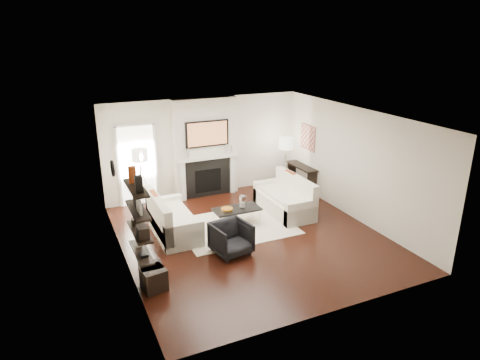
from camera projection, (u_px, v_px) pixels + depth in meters
name	position (u px, v px, depth m)	size (l,w,h in m)	color
room_envelope	(252.00, 180.00, 9.14)	(6.00, 6.00, 6.00)	black
chimney_breast	(206.00, 148.00, 11.61)	(1.80, 0.25, 2.70)	silver
fireplace_surround	(208.00, 178.00, 11.77)	(1.30, 0.02, 1.04)	black
firebox	(208.00, 181.00, 11.79)	(0.75, 0.02, 0.65)	black
mantel_pilaster_l	(183.00, 181.00, 11.46)	(0.12, 0.08, 1.10)	white
mantel_pilaster_r	(232.00, 174.00, 12.02)	(0.12, 0.08, 1.10)	white
mantel_shelf	(208.00, 158.00, 11.53)	(1.70, 0.18, 0.07)	white
tv_body	(207.00, 134.00, 11.33)	(1.20, 0.06, 0.70)	black
tv_screen	(208.00, 134.00, 11.31)	(1.10, 0.01, 0.62)	#BF723F
candlestick_l_tall	(188.00, 153.00, 11.26)	(0.04, 0.04, 0.30)	silver
candlestick_l_short	(184.00, 155.00, 11.22)	(0.04, 0.04, 0.24)	silver
candlestick_r_tall	(227.00, 149.00, 11.69)	(0.04, 0.04, 0.30)	silver
candlestick_r_short	(231.00, 149.00, 11.75)	(0.04, 0.04, 0.24)	silver
hallway_panel	(137.00, 166.00, 11.08)	(0.90, 0.02, 2.10)	white
door_trim_l	(119.00, 168.00, 10.88)	(0.06, 0.06, 2.16)	white
door_trim_r	(156.00, 164.00, 11.25)	(0.06, 0.06, 2.16)	white
door_trim_top	(134.00, 125.00, 10.71)	(1.02, 0.06, 0.06)	white
rug	(235.00, 226.00, 10.07)	(2.60, 2.00, 0.01)	#F1E2C5
loveseat_left_base	(174.00, 225.00, 9.66)	(0.85, 1.80, 0.42)	white
loveseat_left_back	(158.00, 215.00, 9.42)	(0.18, 1.80, 0.80)	white
loveseat_left_arm_n	(184.00, 236.00, 8.93)	(0.85, 0.18, 0.60)	white
loveseat_left_arm_s	(164.00, 209.00, 10.32)	(0.85, 0.18, 0.60)	white
loveseat_left_cushion	(175.00, 214.00, 9.59)	(0.63, 1.44, 0.10)	white
pillow_left_orange	(154.00, 201.00, 9.61)	(0.10, 0.42, 0.42)	#963A12
pillow_left_charcoal	(161.00, 212.00, 9.10)	(0.10, 0.40, 0.40)	black
loveseat_right_base	(284.00, 204.00, 10.81)	(0.85, 1.80, 0.42)	white
loveseat_right_back	(296.00, 191.00, 10.84)	(0.18, 1.80, 0.80)	white
loveseat_right_arm_n	(301.00, 213.00, 10.09)	(0.85, 0.18, 0.60)	white
loveseat_right_arm_s	(269.00, 191.00, 11.48)	(0.85, 0.18, 0.60)	white
loveseat_right_cushion	(282.00, 195.00, 10.71)	(0.63, 1.44, 0.10)	white
pillow_right_orange	(290.00, 180.00, 11.03)	(0.10, 0.42, 0.42)	#963A12
pillow_right_charcoal	(302.00, 187.00, 10.52)	(0.10, 0.40, 0.40)	black
coffee_table	(237.00, 209.00, 10.03)	(1.10, 0.55, 0.04)	black
coffee_leg_nw	(221.00, 225.00, 9.72)	(0.02, 0.02, 0.38)	silver
coffee_leg_ne	(260.00, 217.00, 10.11)	(0.02, 0.02, 0.38)	silver
coffee_leg_sw	(214.00, 217.00, 10.10)	(0.02, 0.02, 0.38)	silver
coffee_leg_se	(252.00, 210.00, 10.49)	(0.02, 0.02, 0.38)	silver
hurricane_glass	(243.00, 202.00, 10.04)	(0.17, 0.17, 0.29)	white
hurricane_candle	(243.00, 204.00, 10.06)	(0.09, 0.09, 0.13)	white
copper_bowl	(227.00, 209.00, 9.92)	(0.28, 0.28, 0.05)	orange
armchair	(231.00, 237.00, 8.75)	(0.72, 0.67, 0.74)	black
lamp_left_post	(142.00, 187.00, 10.87)	(0.02, 0.02, 1.20)	silver
lamp_left_shade	(140.00, 155.00, 10.59)	(0.40, 0.40, 0.30)	white
lamp_left_leg_a	(146.00, 187.00, 10.91)	(0.02, 0.02, 1.25)	silver
lamp_left_leg_b	(139.00, 186.00, 10.93)	(0.02, 0.02, 1.25)	silver
lamp_left_leg_c	(141.00, 189.00, 10.76)	(0.02, 0.02, 1.25)	silver
lamp_right_post	(285.00, 173.00, 11.97)	(0.02, 0.02, 1.20)	silver
lamp_right_shade	(286.00, 143.00, 11.69)	(0.40, 0.40, 0.30)	white
lamp_right_leg_a	(288.00, 172.00, 12.01)	(0.02, 0.02, 1.25)	silver
lamp_right_leg_b	(282.00, 172.00, 12.03)	(0.02, 0.02, 1.25)	silver
lamp_right_leg_c	(285.00, 174.00, 11.87)	(0.02, 0.02, 1.25)	silver
console_top	(302.00, 166.00, 12.10)	(0.35, 1.20, 0.04)	black
console_leg_n	(312.00, 185.00, 11.75)	(0.30, 0.04, 0.71)	black
console_leg_s	(291.00, 173.00, 12.70)	(0.30, 0.04, 0.71)	black
wall_art	(308.00, 137.00, 11.90)	(0.03, 0.70, 0.70)	#A96554
shelf_bottom	(141.00, 252.00, 7.48)	(0.25, 1.00, 0.04)	black
shelf_lower	(140.00, 231.00, 7.35)	(0.25, 1.00, 0.04)	black
shelf_upper	(138.00, 210.00, 7.21)	(0.25, 1.00, 0.04)	black
shelf_top	(136.00, 188.00, 7.08)	(0.25, 1.00, 0.04)	black
decor_magfile_a	(139.00, 184.00, 6.79)	(0.12, 0.10, 0.28)	black
decor_magfile_b	(132.00, 175.00, 7.24)	(0.12, 0.10, 0.28)	#963A12
decor_frame_a	(139.00, 206.00, 7.04)	(0.04, 0.30, 0.22)	white
decor_frame_b	(135.00, 200.00, 7.35)	(0.04, 0.22, 0.18)	black
decor_wine_rack	(143.00, 232.00, 7.07)	(0.18, 0.25, 0.20)	black
decor_box_small	(136.00, 221.00, 7.55)	(0.15, 0.12, 0.12)	black
decor_books	(143.00, 254.00, 7.32)	(0.14, 0.20, 0.05)	black
decor_box_tall	(138.00, 242.00, 7.62)	(0.10, 0.10, 0.18)	white
clock_rim	(113.00, 168.00, 8.74)	(0.34, 0.34, 0.04)	black
clock_face	(114.00, 168.00, 8.75)	(0.29, 0.29, 0.01)	white
ottoman_near	(152.00, 275.00, 7.72)	(0.40, 0.40, 0.40)	black
ottoman_far	(154.00, 279.00, 7.58)	(0.40, 0.40, 0.40)	black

